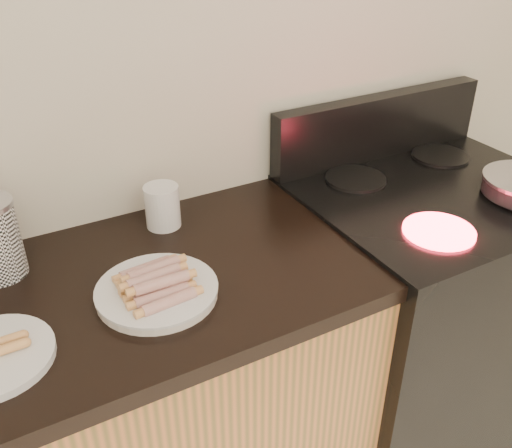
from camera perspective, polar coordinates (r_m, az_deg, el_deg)
wall_back at (r=1.44m, az=-13.05°, el=15.39°), size 4.00×0.04×2.60m
stove at (r=1.96m, az=15.76°, el=-8.65°), size 0.76×0.65×0.91m
stove_panel at (r=1.86m, az=12.19°, el=9.53°), size 0.76×0.06×0.20m
burner_near_left at (r=1.50m, az=17.82°, el=-0.68°), size 0.18×0.18×0.01m
burner_far_left at (r=1.72m, az=9.92°, el=4.48°), size 0.18×0.18×0.01m
burner_far_right at (r=1.93m, az=17.95°, el=6.49°), size 0.18×0.18×0.01m
main_plate at (r=1.25m, az=-9.86°, el=-6.78°), size 0.28×0.28×0.02m
hotdog_pile at (r=1.24m, az=-9.97°, el=-5.73°), size 0.12×0.16×0.05m
mug at (r=1.48m, az=-9.34°, el=1.75°), size 0.11×0.11×0.11m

